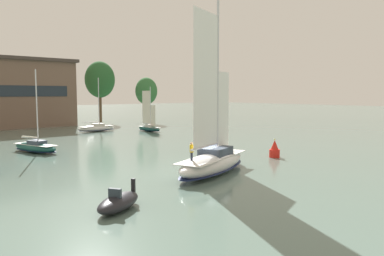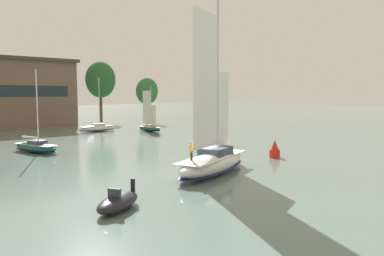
{
  "view_description": "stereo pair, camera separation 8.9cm",
  "coord_description": "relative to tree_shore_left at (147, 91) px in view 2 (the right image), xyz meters",
  "views": [
    {
      "loc": [
        -23.89,
        -24.77,
        7.44
      ],
      "look_at": [
        0.0,
        3.0,
        4.03
      ],
      "focal_mm": 35.0,
      "sensor_mm": 36.0,
      "label": 1
    },
    {
      "loc": [
        -23.82,
        -24.83,
        7.44
      ],
      "look_at": [
        0.0,
        3.0,
        4.03
      ],
      "focal_mm": 35.0,
      "sensor_mm": 36.0,
      "label": 2
    }
  ],
  "objects": [
    {
      "name": "ground_plane",
      "position": [
        -29.11,
        -54.53,
        -7.97
      ],
      "size": [
        400.0,
        400.0,
        0.0
      ],
      "primitive_type": "plane",
      "color": "slate"
    },
    {
      "name": "tree_shore_left",
      "position": [
        0.0,
        0.0,
        0.0
      ],
      "size": [
        5.53,
        5.53,
        11.39
      ],
      "color": "brown",
      "rests_on": "ground"
    },
    {
      "name": "tree_shore_center",
      "position": [
        -8.17,
        8.91,
        2.9
      ],
      "size": [
        7.55,
        7.55,
        15.54
      ],
      "color": "brown",
      "rests_on": "ground"
    },
    {
      "name": "sailboat_main",
      "position": [
        -29.09,
        -54.52,
        -6.74
      ],
      "size": [
        12.02,
        7.17,
        15.96
      ],
      "color": "silver",
      "rests_on": "ground"
    },
    {
      "name": "sailboat_moored_near_marina",
      "position": [
        -11.88,
        -18.6,
        -7.23
      ],
      "size": [
        2.15,
        6.41,
        8.71
      ],
      "color": "#194C47",
      "rests_on": "ground"
    },
    {
      "name": "sailboat_moored_far_slip",
      "position": [
        -37.55,
        -31.08,
        -7.27
      ],
      "size": [
        4.28,
        7.83,
        10.38
      ],
      "color": "#194C47",
      "rests_on": "ground"
    },
    {
      "name": "sailboat_moored_outer_mooring",
      "position": [
        -19.82,
        -12.19,
        -7.27
      ],
      "size": [
        7.59,
        2.18,
        10.43
      ],
      "color": "silver",
      "rests_on": "ground"
    },
    {
      "name": "motor_tender",
      "position": [
        -41.37,
        -58.6,
        -7.45
      ],
      "size": [
        4.48,
        3.58,
        1.62
      ],
      "color": "black",
      "rests_on": "ground"
    },
    {
      "name": "channel_buoy",
      "position": [
        -17.64,
        -52.93,
        -7.1
      ],
      "size": [
        1.22,
        1.22,
        2.19
      ],
      "color": "red",
      "rests_on": "ground"
    }
  ]
}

